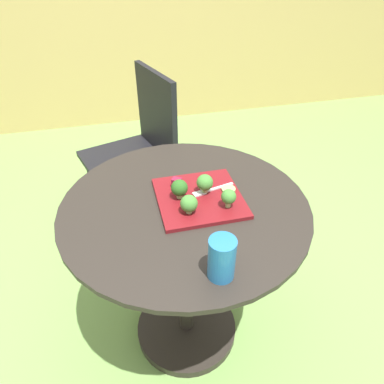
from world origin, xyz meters
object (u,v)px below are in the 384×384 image
salad_plate (199,198)px  fork (210,190)px  patio_chair (140,142)px  drinking_glass (222,260)px

salad_plate → fork: size_ratio=1.83×
patio_chair → salad_plate: size_ratio=3.20×
drinking_glass → fork: drinking_glass is taller
fork → patio_chair: bearing=100.6°
patio_chair → fork: size_ratio=5.84×
drinking_glass → salad_plate: bearing=85.1°
salad_plate → drinking_glass: size_ratio=2.29×
fork → drinking_glass: bearing=-101.4°
salad_plate → drinking_glass: bearing=-94.9°
patio_chair → fork: patio_chair is taller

